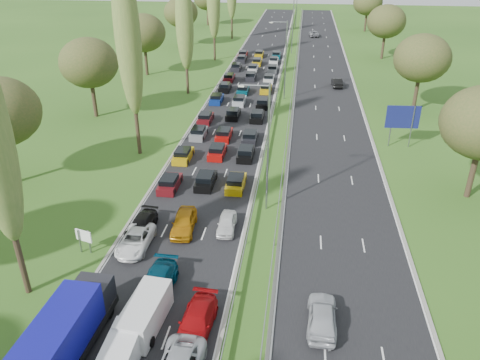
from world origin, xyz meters
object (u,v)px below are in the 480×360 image
(blue_lorry, at_px, (69,330))
(direction_sign, at_px, (403,119))
(white_van_rear, at_px, (146,311))
(info_sign, at_px, (84,238))
(near_car_2, at_px, (136,240))
(near_car_3, at_px, (141,224))
(white_van_front, at_px, (122,353))

(blue_lorry, bearing_deg, direction_sign, 56.68)
(white_van_rear, height_order, info_sign, info_sign)
(white_van_rear, relative_size, info_sign, 2.42)
(near_car_2, height_order, blue_lorry, blue_lorry)
(near_car_3, distance_m, blue_lorry, 13.73)
(info_sign, bearing_deg, near_car_2, 17.35)
(blue_lorry, xyz_separation_m, direction_sign, (25.16, 36.14, 1.66))
(blue_lorry, relative_size, info_sign, 4.13)
(white_van_front, bearing_deg, blue_lorry, 170.30)
(near_car_2, relative_size, blue_lorry, 0.57)
(blue_lorry, height_order, direction_sign, direction_sign)
(direction_sign, bearing_deg, info_sign, -137.82)
(white_van_rear, xyz_separation_m, direction_sign, (21.43, 33.13, 2.52))
(direction_sign, bearing_deg, near_car_2, -135.10)
(near_car_2, height_order, near_car_3, near_car_2)
(white_van_rear, bearing_deg, info_sign, 141.20)
(white_van_front, distance_m, direction_sign, 42.72)
(near_car_3, distance_m, direction_sign, 33.97)
(near_car_3, bearing_deg, info_sign, -129.90)
(near_car_3, height_order, info_sign, info_sign)
(near_car_2, distance_m, info_sign, 4.04)
(near_car_3, height_order, white_van_front, white_van_front)
(near_car_3, height_order, white_van_rear, white_van_rear)
(info_sign, height_order, direction_sign, direction_sign)
(white_van_front, relative_size, info_sign, 2.20)
(blue_lorry, height_order, info_sign, blue_lorry)
(near_car_2, bearing_deg, direction_sign, 44.73)
(near_car_3, relative_size, white_van_front, 0.97)
(near_car_2, xyz_separation_m, white_van_rear, (3.57, -8.22, 0.34))
(blue_lorry, distance_m, direction_sign, 44.07)
(white_van_rear, distance_m, info_sign, 10.19)
(info_sign, bearing_deg, white_van_rear, -43.66)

